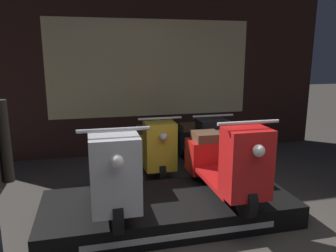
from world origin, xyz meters
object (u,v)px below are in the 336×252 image
object	(u,v)px
scooter_display_left	(112,171)
scooter_display_right	(224,162)
scooter_backrow_1	(200,143)
scooter_backrow_0	(153,147)

from	to	relation	value
scooter_display_left	scooter_display_right	distance (m)	1.24
scooter_display_right	scooter_backrow_1	size ratio (longest dim) A/B	1.00
scooter_display_right	scooter_backrow_0	size ratio (longest dim) A/B	1.00
scooter_display_left	scooter_backrow_0	xyz separation A→B (m)	(0.75, 1.64, -0.25)
scooter_display_left	scooter_display_right	xyz separation A→B (m)	(1.24, 0.00, 0.00)
scooter_backrow_0	scooter_display_left	bearing A→B (deg)	-114.72
scooter_display_left	scooter_backrow_1	distance (m)	2.26
scooter_display_right	scooter_backrow_0	world-z (taller)	scooter_display_right
scooter_display_right	scooter_backrow_1	distance (m)	1.68
scooter_display_right	scooter_backrow_0	xyz separation A→B (m)	(-0.48, 1.64, -0.25)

